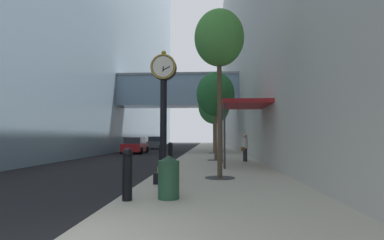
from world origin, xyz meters
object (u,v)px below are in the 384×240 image
(bollard_fourth, at_px, (170,154))
(car_grey_near, at_px, (156,143))
(trash_bin, at_px, (169,176))
(street_clock, at_px, (163,110))
(car_red_mid, at_px, (135,146))
(street_tree_mid_far, at_px, (214,106))
(street_tree_mid_near, at_px, (215,94))
(street_tree_near, at_px, (219,40))
(bollard_nearest, at_px, (127,173))
(bollard_third, at_px, (162,158))
(pedestrian_walking, at_px, (245,147))

(bollard_fourth, relative_size, car_grey_near, 0.29)
(trash_bin, height_order, car_grey_near, car_grey_near)
(street_clock, bearing_deg, car_red_mid, 106.60)
(street_clock, bearing_deg, street_tree_mid_far, 84.13)
(street_tree_mid_near, bearing_deg, bollard_fourth, -115.70)
(bollard_fourth, relative_size, street_tree_near, 0.20)
(car_grey_near, bearing_deg, bollard_fourth, -78.28)
(car_red_mid, bearing_deg, bollard_nearest, -76.30)
(trash_bin, distance_m, car_red_mid, 23.31)
(street_tree_near, distance_m, street_tree_mid_near, 8.48)
(bollard_third, height_order, street_tree_mid_near, street_tree_mid_near)
(pedestrian_walking, bearing_deg, bollard_fourth, -136.31)
(street_clock, xyz_separation_m, car_red_mid, (-5.96, 19.98, -1.75))
(street_tree_mid_near, distance_m, trash_bin, 12.84)
(bollard_third, relative_size, pedestrian_walking, 0.73)
(bollard_third, bearing_deg, street_tree_near, -25.09)
(bollard_fourth, distance_m, street_tree_mid_far, 13.94)
(car_red_mid, bearing_deg, pedestrian_walking, -49.09)
(bollard_fourth, bearing_deg, trash_bin, -82.71)
(street_tree_near, distance_m, trash_bin, 6.09)
(bollard_third, relative_size, street_tree_mid_near, 0.22)
(street_tree_mid_far, xyz_separation_m, pedestrian_walking, (1.77, -9.34, -3.46))
(street_tree_mid_near, distance_m, car_red_mid, 13.35)
(street_tree_near, bearing_deg, pedestrian_walking, 76.78)
(bollard_third, bearing_deg, trash_bin, -78.93)
(bollard_nearest, relative_size, bollard_third, 1.00)
(street_tree_mid_near, relative_size, pedestrian_walking, 3.39)
(bollard_third, height_order, car_red_mid, car_red_mid)
(street_tree_near, bearing_deg, street_clock, -143.93)
(street_tree_mid_near, relative_size, street_tree_mid_far, 0.95)
(car_red_mid, bearing_deg, street_tree_mid_near, -52.43)
(bollard_fourth, xyz_separation_m, pedestrian_walking, (4.08, 3.90, 0.24))
(street_tree_near, height_order, pedestrian_walking, street_tree_near)
(bollard_nearest, xyz_separation_m, street_tree_near, (2.31, 4.04, 4.48))
(car_red_mid, bearing_deg, bollard_fourth, -69.76)
(trash_bin, height_order, car_red_mid, car_red_mid)
(street_tree_near, relative_size, street_tree_mid_far, 1.04)
(street_tree_near, relative_size, car_grey_near, 1.49)
(street_clock, bearing_deg, bollard_fourth, 94.96)
(street_tree_mid_near, bearing_deg, pedestrian_walking, -26.97)
(street_clock, height_order, street_tree_mid_near, street_tree_mid_near)
(bollard_nearest, xyz_separation_m, car_red_mid, (-5.52, 22.66, -0.01))
(street_tree_mid_far, bearing_deg, street_clock, -95.87)
(street_tree_mid_far, height_order, trash_bin, street_tree_mid_far)
(street_tree_mid_far, relative_size, trash_bin, 5.73)
(bollard_fourth, bearing_deg, bollard_third, -90.00)
(street_clock, bearing_deg, bollard_third, 100.07)
(trash_bin, relative_size, pedestrian_walking, 0.62)
(street_clock, distance_m, street_tree_mid_far, 18.44)
(trash_bin, relative_size, car_grey_near, 0.25)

